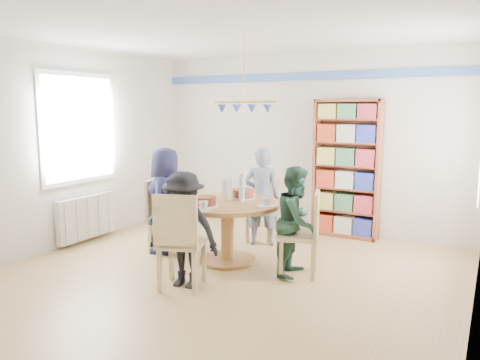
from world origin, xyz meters
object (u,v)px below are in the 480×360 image
Objects in this scene: dining_table at (227,217)px; person_left at (166,200)px; chair_left at (161,211)px; chair_right at (306,230)px; person_right at (297,221)px; chair_near at (179,237)px; person_far at (262,197)px; chair_far at (264,207)px; radiator at (87,217)px; person_near at (184,230)px; bookshelf at (347,170)px.

person_left is at bearing -177.66° from dining_table.
person_left is (0.13, -0.05, 0.17)m from chair_left.
chair_right is 0.78× the size of person_right.
person_right is at bearing 74.88° from person_left.
person_far reaches higher than chair_near.
chair_far is (-1.04, 1.08, -0.04)m from chair_right.
chair_left reaches higher than dining_table.
person_left is (-1.93, -0.04, 0.16)m from chair_right.
person_left reaches higher than chair_near.
person_right is (0.93, -1.09, 0.13)m from chair_far.
person_left is at bearing 7.35° from radiator.
person_far is at bearing 38.10° from chair_left.
chair_left is (1.15, 0.21, 0.17)m from radiator.
person_far is at bearing 86.82° from dining_table.
chair_left reaches higher than chair_far.
person_right is 1.28m from person_near.
dining_table is 1.38× the size of chair_left.
person_left reaches higher than dining_table.
chair_far is 2.00m from person_near.
person_near is (1.04, -0.93, 0.10)m from chair_left.
chair_near is (-0.98, -1.04, 0.04)m from chair_right.
chair_right is at bearing 46.77° from chair_near.
bookshelf is at bearing 33.18° from radiator.
person_right is (3.10, 0.19, 0.27)m from radiator.
bookshelf is (-0.08, 1.84, 0.45)m from chair_right.
dining_table is 0.65× the size of bookshelf.
radiator is 1.03× the size of chair_right.
dining_table is at bearing -117.01° from bookshelf.
person_near is at bearing -108.55° from bookshelf.
chair_far is at bearing 91.65° from chair_near.
person_far is (-0.97, 0.86, 0.14)m from chair_right.
dining_table is 1.03m from chair_left.
bookshelf reaches higher than radiator.
chair_left is 1.38m from person_far.
person_right is at bearing -0.88° from dining_table.
radiator is at bearing 4.97° from person_far.
chair_left is at bearing 131.85° from person_near.
person_near is at bearing -18.08° from radiator.
radiator is 3.22m from chair_right.
person_left is at bearing 129.66° from person_near.
radiator is 0.74× the size of person_far.
dining_table is at bearing -0.70° from chair_left.
radiator is 0.81× the size of person_near.
bookshelf is at bearing 92.60° from chair_right.
person_left reaches higher than radiator.
person_far is (1.08, 0.85, 0.16)m from chair_left.
person_right is (0.91, -0.01, 0.06)m from dining_table.
chair_far reaches higher than dining_table.
dining_table is 0.96× the size of person_far.
person_right reaches higher than radiator.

